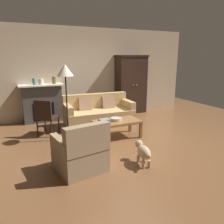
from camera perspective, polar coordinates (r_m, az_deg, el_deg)
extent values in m
plane|color=brown|center=(5.28, 3.33, -6.91)|extent=(9.60, 9.60, 0.00)
cube|color=beige|center=(7.29, -6.09, 10.17)|extent=(7.20, 0.10, 2.80)
cube|color=#4C4947|center=(6.82, -17.63, 2.02)|extent=(1.10, 0.36, 1.08)
cube|color=black|center=(6.69, -17.30, 0.05)|extent=(0.60, 0.01, 0.52)
cube|color=white|center=(6.71, -17.96, 6.66)|extent=(1.26, 0.48, 0.04)
cube|color=black|center=(7.61, 4.92, 6.94)|extent=(1.00, 0.52, 1.89)
cube|color=black|center=(7.55, 5.09, 14.32)|extent=(1.06, 0.55, 0.06)
sphere|color=#ADAFB5|center=(7.34, 5.58, 6.95)|extent=(0.04, 0.04, 0.04)
sphere|color=#ADAFB5|center=(7.40, 6.39, 6.99)|extent=(0.04, 0.04, 0.04)
cube|color=tan|center=(6.23, -3.35, -1.47)|extent=(1.94, 0.93, 0.44)
cube|color=tan|center=(6.45, -4.37, 2.97)|extent=(1.91, 0.27, 0.42)
cube|color=tan|center=(5.94, -11.47, 0.77)|extent=(0.20, 0.80, 0.22)
cube|color=tan|center=(6.48, 4.01, 2.13)|extent=(0.20, 0.80, 0.22)
cube|color=#9E755B|center=(6.23, -7.04, 2.13)|extent=(0.37, 0.20, 0.37)
cube|color=#9E755B|center=(6.44, -1.01, 2.63)|extent=(0.37, 0.20, 0.37)
cube|color=olive|center=(5.22, 1.26, -2.54)|extent=(1.10, 0.60, 0.05)
cube|color=brown|center=(4.87, -2.84, -6.42)|extent=(0.06, 0.06, 0.37)
cube|color=brown|center=(5.31, 7.46, -4.76)|extent=(0.06, 0.06, 0.37)
cube|color=brown|center=(5.33, -4.93, -4.62)|extent=(0.06, 0.06, 0.37)
cube|color=brown|center=(5.73, 4.71, -3.25)|extent=(0.06, 0.06, 0.37)
cylinder|color=beige|center=(5.22, 1.08, -1.88)|extent=(0.26, 0.26, 0.07)
cube|color=#38569E|center=(5.11, -2.05, -2.42)|extent=(0.25, 0.18, 0.03)
cube|color=gray|center=(5.11, -1.96, -2.02)|extent=(0.25, 0.18, 0.03)
cylinder|color=slate|center=(6.68, -19.58, 7.50)|extent=(0.10, 0.10, 0.19)
cylinder|color=beige|center=(6.70, -18.03, 7.53)|extent=(0.15, 0.15, 0.17)
cylinder|color=olive|center=(6.76, -14.82, 7.99)|extent=(0.12, 0.12, 0.21)
cube|color=#997F60|center=(3.90, -8.38, -11.63)|extent=(0.87, 0.87, 0.42)
cube|color=#997F60|center=(3.46, -6.41, -6.99)|extent=(0.78, 0.28, 0.46)
cube|color=#997F60|center=(3.91, -4.15, -6.46)|extent=(0.23, 0.71, 0.20)
cube|color=#997F60|center=(3.66, -13.27, -8.32)|extent=(0.23, 0.71, 0.20)
cube|color=black|center=(5.68, -16.39, -1.40)|extent=(0.62, 0.62, 0.04)
cylinder|color=black|center=(5.81, -13.70, -3.17)|extent=(0.04, 0.04, 0.41)
cylinder|color=black|center=(5.99, -16.97, -2.89)|extent=(0.04, 0.04, 0.41)
cylinder|color=black|center=(5.49, -15.43, -4.31)|extent=(0.04, 0.04, 0.41)
cylinder|color=black|center=(5.67, -18.84, -3.96)|extent=(0.04, 0.04, 0.41)
cube|color=black|center=(5.45, -17.57, 0.54)|extent=(0.37, 0.30, 0.45)
cylinder|color=black|center=(5.29, -11.22, -7.00)|extent=(0.26, 0.26, 0.02)
cylinder|color=black|center=(5.07, -11.62, 0.86)|extent=(0.03, 0.03, 1.51)
cone|color=beige|center=(4.95, -12.12, 10.65)|extent=(0.36, 0.36, 0.26)
ellipsoid|color=tan|center=(4.00, 8.31, -10.30)|extent=(0.27, 0.43, 0.22)
sphere|color=tan|center=(4.18, 7.06, -8.26)|extent=(0.15, 0.15, 0.15)
cylinder|color=tan|center=(4.15, 6.86, -12.01)|extent=(0.06, 0.06, 0.14)
cylinder|color=tan|center=(4.19, 8.29, -11.80)|extent=(0.06, 0.06, 0.14)
cylinder|color=tan|center=(3.96, 8.15, -13.46)|extent=(0.06, 0.06, 0.14)
cylinder|color=tan|center=(4.00, 9.65, -13.22)|extent=(0.06, 0.06, 0.14)
sphere|color=tan|center=(3.80, 9.69, -11.38)|extent=(0.06, 0.06, 0.06)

